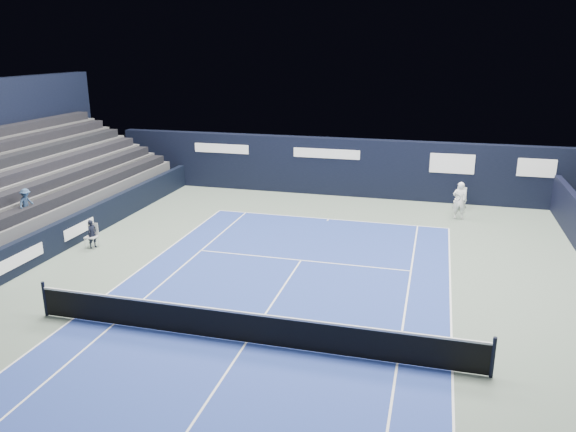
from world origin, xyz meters
name	(u,v)px	position (x,y,z in m)	size (l,w,h in m)	color
ground	(267,311)	(0.00, 2.00, 0.00)	(48.00, 48.00, 0.00)	#5A6C5F
court_surface	(246,343)	(0.00, 0.00, 0.00)	(10.97, 23.77, 0.01)	navy
folding_chair_back_a	(461,194)	(6.06, 15.58, 0.70)	(0.57, 0.59, 1.05)	silver
folding_chair_back_b	(459,199)	(5.97, 15.18, 0.55)	(0.53, 0.52, 0.97)	white
line_judge_chair	(92,234)	(-8.52, 5.67, 0.57)	(0.46, 0.45, 1.00)	silver
line_judge	(92,234)	(-8.48, 5.61, 0.58)	(0.43, 0.28, 1.17)	black
court_markings	(246,343)	(0.00, 0.00, 0.01)	(11.03, 23.83, 0.00)	white
tennis_net	(246,326)	(0.00, 0.00, 0.51)	(12.90, 0.10, 1.10)	black
back_sponsor_wall	(346,167)	(0.01, 16.50, 1.55)	(26.00, 0.63, 3.10)	black
side_barrier_left	(75,229)	(-9.50, 5.97, 0.60)	(0.33, 22.00, 1.20)	black
spectator_stand	(11,186)	(-13.27, 6.98, 1.95)	(6.00, 18.00, 6.40)	#444446
tennis_player	(460,200)	(5.91, 13.53, 0.90)	(0.68, 0.85, 1.79)	white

